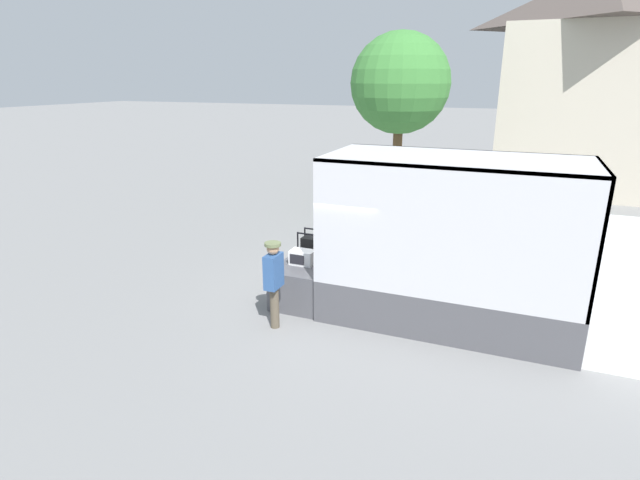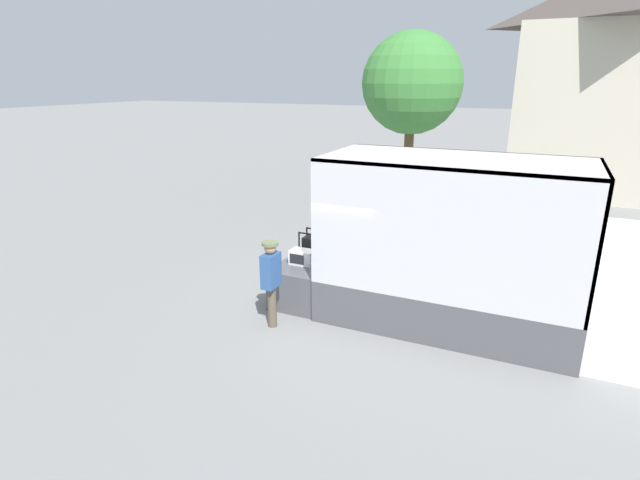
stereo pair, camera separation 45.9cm
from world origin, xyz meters
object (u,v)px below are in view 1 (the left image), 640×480
(box_truck, at_px, (526,286))
(street_tree, at_px, (400,84))
(microwave, at_px, (302,257))
(portable_generator, at_px, (315,245))
(worker_person, at_px, (274,276))

(box_truck, height_order, street_tree, street_tree)
(microwave, bearing_deg, portable_generator, 90.82)
(worker_person, bearing_deg, portable_generator, 89.80)
(microwave, distance_m, portable_generator, 0.76)
(portable_generator, bearing_deg, microwave, -89.18)
(microwave, height_order, worker_person, worker_person)
(street_tree, bearing_deg, portable_generator, -87.87)
(box_truck, bearing_deg, microwave, -175.52)
(portable_generator, bearing_deg, box_truck, -5.03)
(box_truck, xyz_separation_m, microwave, (-4.54, -0.36, 0.09))
(portable_generator, xyz_separation_m, worker_person, (-0.01, -2.09, 0.02))
(microwave, relative_size, street_tree, 0.08)
(portable_generator, bearing_deg, street_tree, 92.13)
(microwave, bearing_deg, box_truck, 4.48)
(portable_generator, distance_m, street_tree, 9.79)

